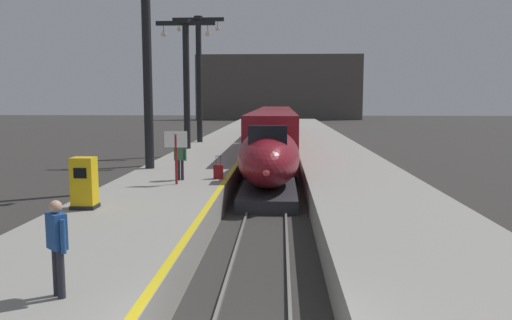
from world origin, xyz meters
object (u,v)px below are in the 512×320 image
Objects in this scene: ticket_machine_yellow at (84,185)px; rolling_suitcase at (218,172)px; highspeed_train_main at (274,133)px; station_column_mid at (147,47)px; departure_info_board at (176,147)px; station_column_far at (186,71)px; passenger_mid_platform at (57,241)px; station_column_distant at (199,68)px; passenger_near_edge at (180,157)px.

rolling_suitcase is at bearing 60.40° from ticket_machine_yellow.
highspeed_train_main is 15.55m from station_column_mid.
departure_info_board is at bearing -135.45° from rolling_suitcase.
departure_info_board is at bearing -81.07° from station_column_far.
departure_info_board is at bearing 91.86° from passenger_mid_platform.
passenger_mid_platform reaches higher than rolling_suitcase.
station_column_distant reaches higher than departure_info_board.
station_column_distant is 6.09× the size of ticket_machine_yellow.
station_column_far is (0.00, 9.95, -0.61)m from station_column_mid.
highspeed_train_main is at bearing 82.68° from rolling_suitcase.
departure_info_board is at bearing -63.28° from station_column_mid.
station_column_distant is (0.00, 5.27, 0.56)m from station_column_far.
rolling_suitcase is at bearing -73.79° from station_column_far.
highspeed_train_main reaches higher than departure_info_board.
station_column_mid is 9.97m from station_column_far.
station_column_distant is at bearing 96.57° from departure_info_board.
station_column_far reaches higher than departure_info_board.
station_column_mid is 1.13× the size of station_column_far.
ticket_machine_yellow is at bearing -119.60° from rolling_suitcase.
passenger_mid_platform is at bearing -84.17° from station_column_far.
station_column_mid is 15.23m from station_column_distant.
station_column_far is 15.12m from departure_info_board.
highspeed_train_main reaches higher than rolling_suitcase.
passenger_near_edge is at bearing -102.23° from highspeed_train_main.
passenger_mid_platform is at bearing -80.59° from station_column_mid.
passenger_mid_platform is at bearing -85.15° from station_column_distant.
passenger_near_edge and passenger_mid_platform have the same top height.
station_column_mid reaches higher than passenger_near_edge.
departure_info_board is (-1.50, -1.48, 1.20)m from rolling_suitcase.
station_column_distant is at bearing 101.68° from rolling_suitcase.
rolling_suitcase is at bearing 15.32° from passenger_near_edge.
departure_info_board is (-3.63, -18.01, 0.64)m from highspeed_train_main.
station_column_distant is 20.34m from departure_info_board.
station_column_far is at bearing 91.05° from ticket_machine_yellow.
passenger_mid_platform is at bearing -96.30° from highspeed_train_main.
highspeed_train_main is at bearing -16.41° from station_column_distant.
station_column_far is at bearing -90.00° from station_column_distant.
station_column_far is 14.41m from rolling_suitcase.
station_column_far reaches higher than rolling_suitcase.
passenger_near_edge is 1.17m from departure_info_board.
station_column_distant is at bearing 163.59° from highspeed_train_main.
ticket_machine_yellow is (-3.43, -6.03, 0.44)m from rolling_suitcase.
station_column_mid is 10.02× the size of rolling_suitcase.
passenger_near_edge is 5.92m from ticket_machine_yellow.
passenger_mid_platform is (2.65, -31.19, -4.84)m from station_column_distant.
passenger_near_edge is at bearing -57.29° from station_column_mid.
station_column_distant is 19.45m from rolling_suitcase.
rolling_suitcase is (-2.12, -16.53, -0.56)m from highspeed_train_main.
station_column_mid reaches higher than rolling_suitcase.
station_column_mid is 5.83× the size of passenger_near_edge.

